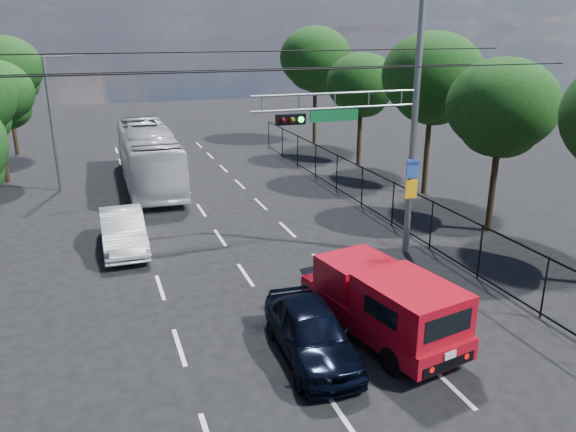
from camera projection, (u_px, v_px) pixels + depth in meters
name	position (u px, v px, depth m)	size (l,w,h in m)	color
ground	(339.00, 412.00, 12.83)	(120.00, 120.00, 0.00)	black
lane_markings	(210.00, 223.00, 25.34)	(6.12, 38.00, 0.01)	beige
signal_mast	(385.00, 120.00, 19.99)	(6.43, 0.39, 9.50)	slate
streetlight_left	(55.00, 118.00, 29.22)	(2.09, 0.22, 7.08)	slate
utility_wires	(233.00, 64.00, 18.43)	(22.00, 5.04, 0.74)	black
fence_right	(380.00, 196.00, 25.80)	(0.06, 34.03, 2.00)	black
tree_right_b	(501.00, 113.00, 22.86)	(4.50, 4.50, 7.31)	black
tree_right_c	(432.00, 83.00, 28.20)	(5.10, 5.10, 8.29)	black
tree_right_d	(361.00, 88.00, 34.60)	(4.32, 4.32, 7.02)	black
tree_right_e	(316.00, 63.00, 41.47)	(5.28, 5.28, 8.58)	black
tree_left_e	(6.00, 73.00, 37.54)	(4.92, 4.92, 7.99)	black
red_pickup	(383.00, 302.00, 15.64)	(2.95, 5.80, 2.06)	black
navy_hatchback	(311.00, 332.00, 14.79)	(1.76, 4.37, 1.49)	black
white_bus	(148.00, 156.00, 31.25)	(2.68, 11.46, 3.19)	silver
white_van	(123.00, 231.00, 22.14)	(1.62, 4.66, 1.53)	silver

